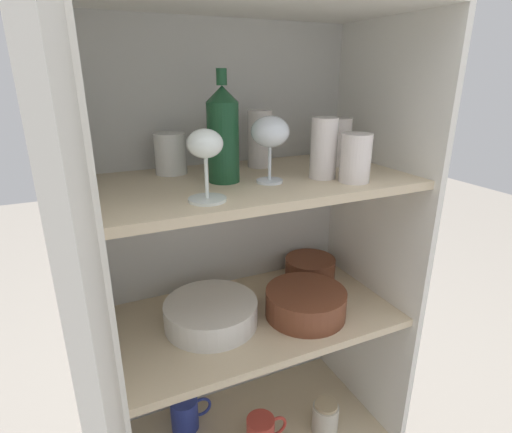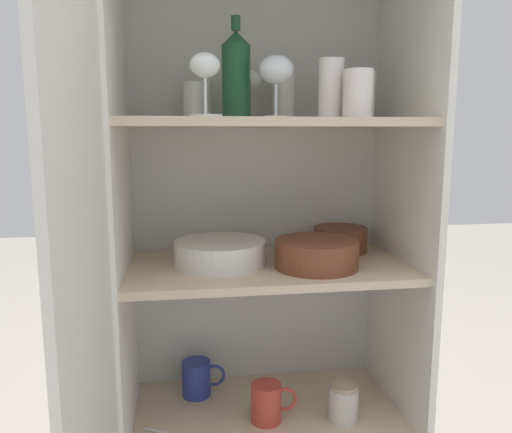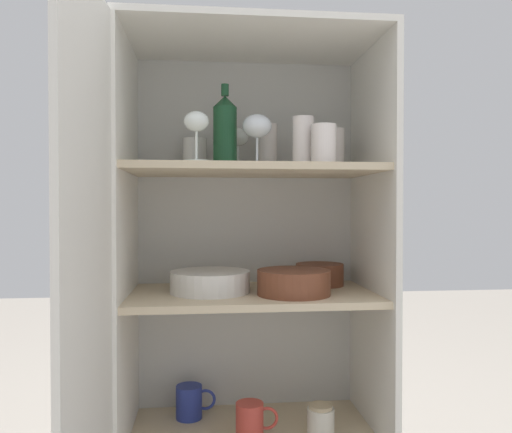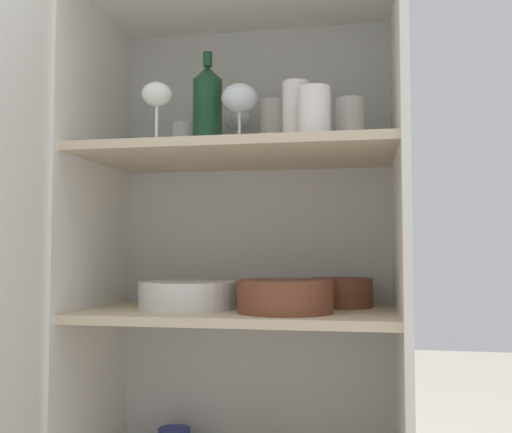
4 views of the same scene
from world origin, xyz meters
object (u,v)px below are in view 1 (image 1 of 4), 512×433
(plate_stack_white, at_px, (211,313))
(storage_jar, at_px, (325,417))
(wine_bottle, at_px, (223,134))
(coffee_mug_primary, at_px, (261,433))
(mixing_bowl_large, at_px, (306,302))
(serving_bowl_small, at_px, (310,268))

(plate_stack_white, bearing_deg, storage_jar, -15.14)
(wine_bottle, height_order, coffee_mug_primary, wine_bottle)
(wine_bottle, bearing_deg, coffee_mug_primary, -39.10)
(plate_stack_white, bearing_deg, mixing_bowl_large, -15.09)
(mixing_bowl_large, xyz_separation_m, storage_jar, (0.07, -0.02, -0.40))
(serving_bowl_small, height_order, coffee_mug_primary, serving_bowl_small)
(wine_bottle, relative_size, plate_stack_white, 1.03)
(wine_bottle, relative_size, storage_jar, 2.43)
(mixing_bowl_large, bearing_deg, coffee_mug_primary, 178.17)
(plate_stack_white, xyz_separation_m, serving_bowl_small, (0.35, 0.10, 0.01))
(serving_bowl_small, distance_m, coffee_mug_primary, 0.49)
(plate_stack_white, height_order, coffee_mug_primary, plate_stack_white)
(coffee_mug_primary, bearing_deg, serving_bowl_small, 33.56)
(wine_bottle, bearing_deg, plate_stack_white, 175.73)
(plate_stack_white, height_order, storage_jar, plate_stack_white)
(wine_bottle, distance_m, coffee_mug_primary, 0.84)
(plate_stack_white, xyz_separation_m, mixing_bowl_large, (0.24, -0.06, 0.01))
(wine_bottle, bearing_deg, mixing_bowl_large, -17.44)
(coffee_mug_primary, bearing_deg, mixing_bowl_large, -1.83)
(serving_bowl_small, height_order, storage_jar, serving_bowl_small)
(storage_jar, bearing_deg, serving_bowl_small, 77.98)
(wine_bottle, xyz_separation_m, storage_jar, (0.27, -0.08, -0.84))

